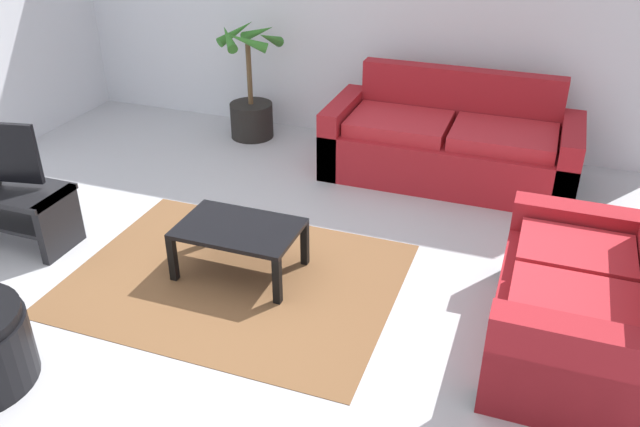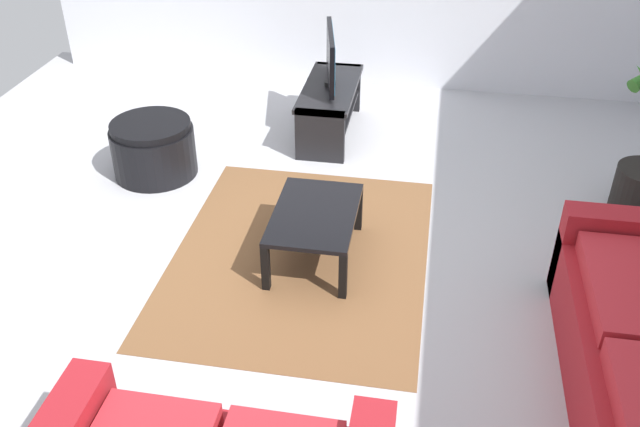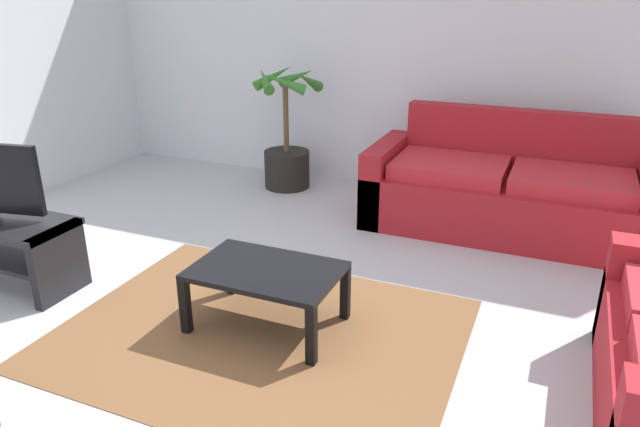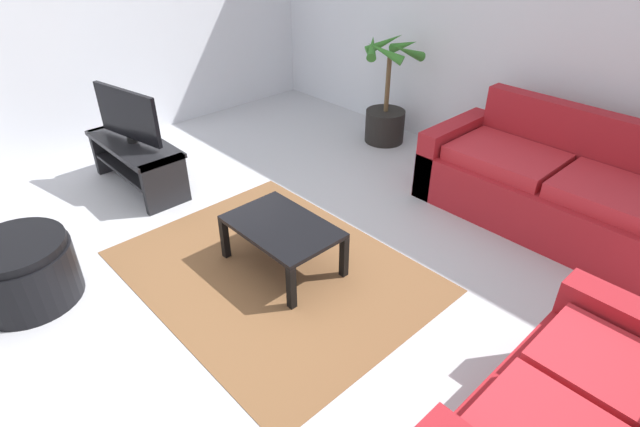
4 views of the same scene
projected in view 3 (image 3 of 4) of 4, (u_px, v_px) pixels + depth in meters
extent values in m
plane|color=#B2B2B7|center=(232.00, 347.00, 3.20)|extent=(6.60, 6.60, 0.00)
cube|color=silver|center=(398.00, 42.00, 5.28)|extent=(6.00, 0.06, 2.70)
cube|color=maroon|center=(506.00, 205.00, 4.63)|extent=(2.15, 0.90, 0.42)
cube|color=maroon|center=(517.00, 139.00, 4.78)|extent=(1.79, 0.16, 0.48)
cube|color=maroon|center=(386.00, 178.00, 4.96)|extent=(0.18, 0.90, 0.62)
cube|color=#B8272F|center=(450.00, 168.00, 4.65)|extent=(0.86, 0.66, 0.12)
cube|color=#B8272F|center=(572.00, 182.00, 4.33)|extent=(0.86, 0.66, 0.12)
cube|color=black|center=(59.00, 263.00, 3.64)|extent=(0.06, 0.41, 0.46)
cube|color=black|center=(266.00, 271.00, 3.28)|extent=(0.82, 0.54, 0.03)
cube|color=black|center=(185.00, 306.00, 3.28)|extent=(0.05, 0.05, 0.33)
cube|color=black|center=(311.00, 336.00, 3.00)|extent=(0.05, 0.05, 0.33)
cube|color=black|center=(231.00, 269.00, 3.70)|extent=(0.05, 0.05, 0.33)
cube|color=black|center=(345.00, 293.00, 3.42)|extent=(0.05, 0.05, 0.33)
cube|color=brown|center=(260.00, 333.00, 3.32)|extent=(2.20, 1.70, 0.01)
cylinder|color=black|center=(287.00, 169.00, 5.65)|extent=(0.43, 0.43, 0.35)
cylinder|color=brown|center=(286.00, 119.00, 5.47)|extent=(0.05, 0.05, 0.62)
cone|color=#327427|center=(309.00, 81.00, 5.25)|extent=(0.10, 0.47, 0.26)
cone|color=#327427|center=(297.00, 76.00, 5.49)|extent=(0.40, 0.16, 0.23)
cone|color=#327427|center=(273.00, 76.00, 5.50)|extent=(0.31, 0.41, 0.24)
cone|color=#327427|center=(265.00, 80.00, 5.29)|extent=(0.32, 0.36, 0.23)
cone|color=#327427|center=(284.00, 82.00, 5.16)|extent=(0.40, 0.26, 0.23)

